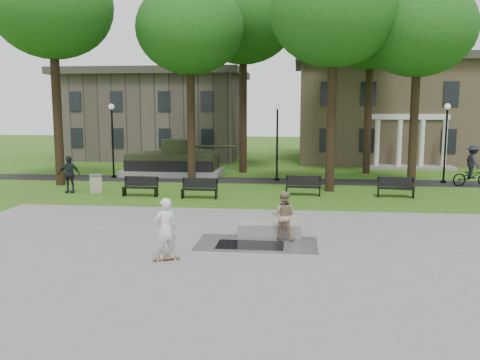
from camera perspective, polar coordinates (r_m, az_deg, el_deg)
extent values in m
plane|color=#274F12|center=(19.62, 1.25, -5.11)|extent=(120.00, 120.00, 0.00)
cube|color=gray|center=(14.82, -0.51, -9.49)|extent=(22.00, 16.00, 0.02)
cube|color=black|center=(31.39, 3.21, -0.09)|extent=(44.00, 2.60, 0.01)
cube|color=#9E8460|center=(45.79, 16.96, 7.18)|extent=(16.00, 11.00, 8.00)
cube|color=#38332D|center=(45.94, 17.19, 12.55)|extent=(17.00, 12.00, 0.60)
cube|color=silver|center=(40.39, 18.37, 6.75)|extent=(6.00, 0.30, 0.40)
cube|color=#4C443D|center=(47.27, -9.28, 6.96)|extent=(15.00, 10.00, 7.20)
cylinder|color=black|center=(31.19, -19.86, 7.64)|extent=(0.52, 0.52, 8.96)
ellipsoid|color=#174F12|center=(31.69, -20.37, 17.81)|extent=(6.80, 6.80, 5.78)
cylinder|color=black|center=(30.17, -5.52, 7.17)|extent=(0.48, 0.48, 8.00)
ellipsoid|color=#174F12|center=(30.50, -5.66, 16.60)|extent=(6.20, 6.20, 5.27)
cylinder|color=black|center=(27.58, 10.21, 7.32)|extent=(0.50, 0.50, 8.32)
ellipsoid|color=#174F12|center=(28.01, 10.49, 18.02)|extent=(6.60, 6.60, 5.61)
cylinder|color=black|center=(29.22, 18.95, 6.42)|extent=(0.46, 0.46, 7.68)
ellipsoid|color=#174F12|center=(29.50, 19.40, 15.77)|extent=(6.00, 6.00, 5.10)
cylinder|color=black|center=(35.22, 0.35, 8.38)|extent=(0.54, 0.54, 9.28)
ellipsoid|color=#174F12|center=(35.71, 0.36, 17.73)|extent=(7.20, 7.20, 6.12)
cylinder|color=black|center=(35.85, 14.20, 7.62)|extent=(0.50, 0.50, 8.64)
ellipsoid|color=#174F12|center=(36.22, 14.51, 16.19)|extent=(6.40, 6.40, 5.44)
cylinder|color=black|center=(33.52, -14.10, 3.98)|extent=(0.12, 0.12, 4.40)
sphere|color=silver|center=(33.44, -14.24, 7.99)|extent=(0.36, 0.36, 0.36)
cylinder|color=black|center=(33.73, -13.98, 0.38)|extent=(0.32, 0.32, 0.16)
cylinder|color=black|center=(31.43, 4.18, 3.94)|extent=(0.12, 0.12, 4.40)
sphere|color=silver|center=(31.35, 4.23, 8.23)|extent=(0.36, 0.36, 0.36)
cylinder|color=black|center=(31.66, 4.14, 0.11)|extent=(0.32, 0.32, 0.16)
cylinder|color=black|center=(32.62, 22.06, 3.52)|extent=(0.12, 0.12, 4.40)
sphere|color=silver|center=(32.54, 22.28, 7.64)|extent=(0.36, 0.36, 0.36)
cylinder|color=black|center=(32.84, 21.86, -0.17)|extent=(0.32, 0.32, 0.16)
cube|color=gray|center=(34.30, -7.51, 0.88)|extent=(6.50, 3.40, 0.40)
cube|color=#272E18|center=(34.21, -7.53, 2.13)|extent=(5.80, 2.80, 1.10)
cube|color=black|center=(32.93, -8.08, 1.54)|extent=(5.80, 0.35, 0.70)
cube|color=black|center=(35.54, -7.00, 2.04)|extent=(5.80, 0.35, 0.70)
cylinder|color=#272E18|center=(34.05, -7.07, 3.80)|extent=(2.10, 2.10, 0.90)
cylinder|color=#272E18|center=(33.59, -3.24, 3.79)|extent=(3.20, 0.18, 0.18)
cube|color=black|center=(16.81, 1.15, -7.31)|extent=(2.20, 1.20, 0.00)
cube|color=gray|center=(18.06, 3.34, -5.49)|extent=(2.23, 1.07, 0.45)
cube|color=brown|center=(15.35, -8.28, -8.77)|extent=(0.79, 0.50, 0.07)
imported|color=silver|center=(15.17, -8.37, -5.47)|extent=(0.81, 0.76, 1.86)
imported|color=#927B5E|center=(17.33, 4.90, -4.00)|extent=(0.91, 0.76, 1.68)
imported|color=black|center=(28.33, -18.65, 0.62)|extent=(1.19, 0.54, 1.99)
imported|color=black|center=(32.10, 24.59, 0.40)|extent=(2.29, 1.07, 1.16)
imported|color=#1F212A|center=(32.00, 24.68, 1.88)|extent=(0.88, 1.33, 1.93)
cube|color=black|center=(26.35, -11.15, -0.84)|extent=(1.82, 0.52, 0.05)
cube|color=black|center=(26.51, -11.02, -0.13)|extent=(1.80, 0.23, 0.50)
cube|color=black|center=(26.65, -12.88, -1.28)|extent=(0.08, 0.45, 0.45)
cube|color=black|center=(26.14, -9.36, -1.37)|extent=(0.08, 0.45, 0.45)
cube|color=black|center=(25.32, -4.59, -1.08)|extent=(1.81, 0.48, 0.05)
cube|color=black|center=(25.48, -4.50, -0.33)|extent=(1.80, 0.18, 0.50)
cube|color=black|center=(25.53, -6.45, -1.54)|extent=(0.07, 0.45, 0.45)
cube|color=black|center=(25.21, -2.68, -1.62)|extent=(0.07, 0.45, 0.45)
cube|color=black|center=(26.27, 7.10, -0.78)|extent=(1.82, 0.56, 0.05)
cube|color=black|center=(26.44, 7.11, -0.06)|extent=(1.81, 0.27, 0.50)
cube|color=black|center=(26.31, 5.24, -1.23)|extent=(0.09, 0.45, 0.45)
cube|color=black|center=(26.33, 8.94, -1.29)|extent=(0.09, 0.45, 0.45)
cube|color=black|center=(26.74, 17.08, -0.92)|extent=(1.83, 0.62, 0.05)
cube|color=black|center=(26.91, 17.02, -0.22)|extent=(1.81, 0.32, 0.50)
cube|color=black|center=(26.63, 15.26, -1.37)|extent=(0.10, 0.45, 0.45)
cube|color=black|center=(26.95, 18.84, -1.42)|extent=(0.10, 0.45, 0.45)
cube|color=gray|center=(28.16, -15.87, -0.43)|extent=(0.77, 0.77, 0.90)
cube|color=#4C4C4C|center=(28.09, -15.91, 0.54)|extent=(0.85, 0.85, 0.06)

